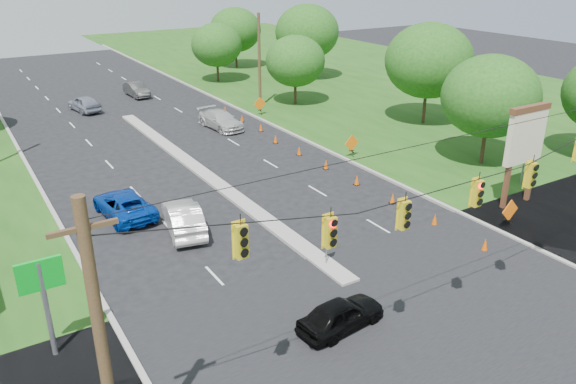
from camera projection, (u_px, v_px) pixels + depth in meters
ground at (412, 331)px, 22.56m from camera, size 160.00×160.00×0.00m
grass_right at (500, 116)px, 52.77m from camera, size 40.00×160.00×0.06m
cross_street at (412, 331)px, 22.56m from camera, size 160.00×14.00×0.02m
curb_left at (25, 161)px, 41.17m from camera, size 0.25×110.00×0.16m
curb_right at (264, 122)px, 50.96m from camera, size 0.25×110.00×0.16m
median at (201, 173)px, 39.01m from camera, size 1.00×34.00×0.18m
median_sign at (327, 239)px, 26.69m from camera, size 0.55×0.06×2.05m
signal_span at (443, 230)px, 19.82m from camera, size 25.60×0.32×9.00m
utility_pole_far_right at (259, 61)px, 54.29m from camera, size 0.28×0.28×9.00m
pylon_sign at (526, 140)px, 32.79m from camera, size 5.90×2.30×6.12m
cone_0 at (485, 245)px, 28.54m from camera, size 0.32×0.32×0.70m
cone_1 at (435, 219)px, 31.29m from camera, size 0.32×0.32×0.70m
cone_2 at (393, 198)px, 34.03m from camera, size 0.32×0.32×0.70m
cone_3 at (357, 180)px, 36.77m from camera, size 0.32×0.32×0.70m
cone_4 at (326, 164)px, 39.51m from camera, size 0.32×0.32×0.70m
cone_5 at (299, 151)px, 42.26m from camera, size 0.32×0.32×0.70m
cone_6 at (276, 139)px, 45.00m from camera, size 0.32×0.32×0.70m
cone_7 at (261, 127)px, 48.03m from camera, size 0.32×0.32×0.70m
cone_8 at (242, 118)px, 50.77m from camera, size 0.32×0.32×0.70m
cone_9 at (225, 110)px, 53.52m from camera, size 0.32×0.32×0.70m
work_sign_0 at (510, 211)px, 30.50m from camera, size 1.27×0.58×1.37m
work_sign_1 at (352, 144)px, 41.47m from camera, size 1.27×0.58×1.37m
work_sign_2 at (260, 104)px, 52.44m from camera, size 1.27×0.58×1.37m
tree_7 at (490, 96)px, 38.76m from camera, size 6.72×6.72×7.84m
tree_8 at (429, 61)px, 48.29m from camera, size 7.56×7.56×8.82m
tree_9 at (295, 61)px, 55.27m from camera, size 5.88×5.88×6.86m
tree_10 at (307, 32)px, 66.49m from camera, size 7.56×7.56×8.82m
tree_11 at (235, 30)px, 73.42m from camera, size 6.72×6.72×7.84m
tree_12 at (216, 45)px, 65.27m from camera, size 5.88×5.88×6.86m
black_sedan at (341, 314)px, 22.48m from camera, size 4.01×1.97×1.31m
white_sedan at (183, 218)px, 30.41m from camera, size 2.66×5.15×1.62m
blue_pickup at (124, 205)px, 32.22m from camera, size 2.76×5.36×1.45m
silver_car_far at (221, 120)px, 48.73m from camera, size 2.60×5.40×1.52m
silver_car_oncoming at (84, 104)px, 54.02m from camera, size 2.61×4.82×1.56m
dark_car_receding at (136, 90)px, 59.83m from camera, size 1.76×4.52×1.47m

